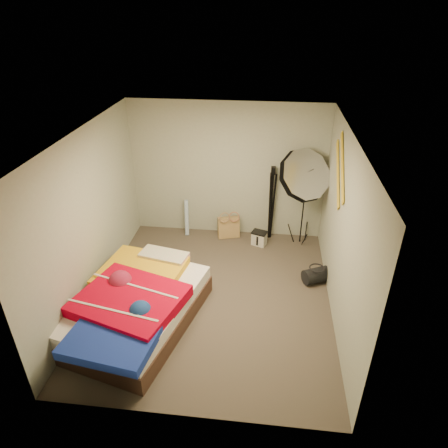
# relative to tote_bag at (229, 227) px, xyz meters

# --- Properties ---
(floor) EXTENTS (4.00, 4.00, 0.00)m
(floor) POSITION_rel_tote_bag_xyz_m (-0.05, -1.79, -0.20)
(floor) COLOR brown
(floor) RESTS_ON ground
(ceiling) EXTENTS (4.00, 4.00, 0.00)m
(ceiling) POSITION_rel_tote_bag_xyz_m (-0.05, -1.79, 2.30)
(ceiling) COLOR silver
(ceiling) RESTS_ON wall_back
(wall_back) EXTENTS (3.50, 0.00, 3.50)m
(wall_back) POSITION_rel_tote_bag_xyz_m (-0.05, 0.21, 1.05)
(wall_back) COLOR #9DA593
(wall_back) RESTS_ON floor
(wall_front) EXTENTS (3.50, 0.00, 3.50)m
(wall_front) POSITION_rel_tote_bag_xyz_m (-0.05, -3.79, 1.05)
(wall_front) COLOR #9DA593
(wall_front) RESTS_ON floor
(wall_left) EXTENTS (0.00, 4.00, 4.00)m
(wall_left) POSITION_rel_tote_bag_xyz_m (-1.80, -1.79, 1.05)
(wall_left) COLOR #9DA593
(wall_left) RESTS_ON floor
(wall_right) EXTENTS (0.00, 4.00, 4.00)m
(wall_right) POSITION_rel_tote_bag_xyz_m (1.70, -1.79, 1.05)
(wall_right) COLOR #9DA593
(wall_right) RESTS_ON floor
(tote_bag) EXTENTS (0.44, 0.28, 0.42)m
(tote_bag) POSITION_rel_tote_bag_xyz_m (0.00, 0.00, 0.00)
(tote_bag) COLOR tan
(tote_bag) RESTS_ON floor
(wrapping_roll) EXTENTS (0.10, 0.20, 0.69)m
(wrapping_roll) POSITION_rel_tote_bag_xyz_m (-0.81, 0.03, 0.14)
(wrapping_roll) COLOR #6092CB
(wrapping_roll) RESTS_ON floor
(camera_case) EXTENTS (0.29, 0.25, 0.25)m
(camera_case) POSITION_rel_tote_bag_xyz_m (0.59, -0.21, -0.08)
(camera_case) COLOR beige
(camera_case) RESTS_ON floor
(duffel_bag) EXTENTS (0.47, 0.40, 0.25)m
(duffel_bag) POSITION_rel_tote_bag_xyz_m (1.53, -1.23, -0.08)
(duffel_bag) COLOR black
(duffel_bag) RESTS_ON floor
(wall_stripe_upper) EXTENTS (0.02, 0.91, 0.78)m
(wall_stripe_upper) POSITION_rel_tote_bag_xyz_m (1.68, -1.19, 1.75)
(wall_stripe_upper) COLOR gold
(wall_stripe_upper) RESTS_ON wall_right
(wall_stripe_lower) EXTENTS (0.02, 0.91, 0.78)m
(wall_stripe_lower) POSITION_rel_tote_bag_xyz_m (1.68, -0.94, 1.55)
(wall_stripe_lower) COLOR gold
(wall_stripe_lower) RESTS_ON wall_right
(bed) EXTENTS (1.91, 2.46, 0.61)m
(bed) POSITION_rel_tote_bag_xyz_m (-1.04, -2.45, 0.10)
(bed) COLOR #482E23
(bed) RESTS_ON floor
(photo_umbrella) EXTENTS (0.93, 1.04, 1.93)m
(photo_umbrella) POSITION_rel_tote_bag_xyz_m (1.26, -0.20, 1.19)
(photo_umbrella) COLOR black
(photo_umbrella) RESTS_ON floor
(camera_tripod) EXTENTS (0.08, 0.08, 1.42)m
(camera_tripod) POSITION_rel_tote_bag_xyz_m (0.77, 0.07, 0.61)
(camera_tripod) COLOR black
(camera_tripod) RESTS_ON floor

